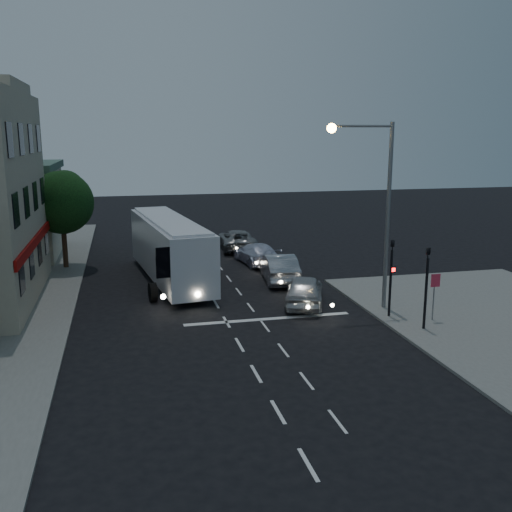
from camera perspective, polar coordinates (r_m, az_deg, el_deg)
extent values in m
plane|color=black|center=(24.83, -2.13, -8.07)|extent=(120.00, 120.00, 0.00)
cube|color=silver|center=(16.09, 5.24, -20.05)|extent=(0.12, 1.60, 0.01)
cube|color=silver|center=(18.58, 2.21, -15.31)|extent=(0.12, 1.60, 0.01)
cube|color=silver|center=(21.20, 0.01, -11.68)|extent=(0.12, 1.60, 0.01)
cube|color=silver|center=(23.91, -1.66, -8.86)|extent=(0.12, 1.60, 0.01)
cube|color=silver|center=(26.68, -2.97, -6.61)|extent=(0.12, 1.60, 0.01)
cube|color=silver|center=(29.50, -4.02, -4.79)|extent=(0.12, 1.60, 0.01)
cube|color=silver|center=(32.35, -4.88, -3.28)|extent=(0.12, 1.60, 0.01)
cube|color=silver|center=(35.23, -5.60, -2.02)|extent=(0.12, 1.60, 0.01)
cube|color=silver|center=(38.12, -6.21, -0.95)|extent=(0.12, 1.60, 0.01)
cube|color=silver|center=(41.03, -6.73, -0.03)|extent=(0.12, 1.60, 0.01)
cube|color=silver|center=(18.20, 8.15, -16.05)|extent=(0.10, 1.50, 0.01)
cube|color=silver|center=(20.72, 5.08, -12.32)|extent=(0.10, 1.50, 0.01)
cube|color=silver|center=(23.36, 2.74, -9.38)|extent=(0.10, 1.50, 0.01)
cube|color=silver|center=(26.08, 0.92, -7.05)|extent=(0.10, 1.50, 0.01)
cube|color=silver|center=(28.85, -0.54, -5.15)|extent=(0.10, 1.50, 0.01)
cube|color=silver|center=(31.66, -1.74, -3.58)|extent=(0.10, 1.50, 0.01)
cube|color=silver|center=(34.51, -2.74, -2.27)|extent=(0.10, 1.50, 0.01)
cube|color=silver|center=(37.38, -3.59, -1.16)|extent=(0.10, 1.50, 0.01)
cube|color=silver|center=(40.27, -4.31, -0.21)|extent=(0.10, 1.50, 0.01)
cube|color=silver|center=(43.17, -4.93, 0.62)|extent=(0.10, 1.50, 0.01)
cube|color=silver|center=(27.09, 1.22, -6.31)|extent=(8.00, 0.35, 0.01)
cube|color=silver|center=(34.02, -8.65, 0.79)|extent=(4.09, 12.34, 3.23)
cube|color=silver|center=(33.74, -8.73, 3.56)|extent=(3.63, 11.89, 0.18)
cube|color=black|center=(28.06, -7.65, -0.53)|extent=(2.32, 0.42, 1.51)
cube|color=black|center=(34.51, -6.64, 2.12)|extent=(1.36, 10.02, 0.91)
cube|color=black|center=(34.32, -10.87, 1.92)|extent=(1.36, 10.02, 0.91)
cube|color=#AE030A|center=(35.21, -6.68, 0.47)|extent=(0.76, 5.51, 1.41)
cube|color=#AE030A|center=(35.03, -10.85, 0.27)|extent=(0.76, 5.51, 1.41)
cylinder|color=black|center=(30.16, -10.28, -3.59)|extent=(0.48, 1.05, 1.01)
cylinder|color=black|center=(30.37, -5.51, -3.33)|extent=(0.48, 1.05, 1.01)
cylinder|color=black|center=(36.72, -10.87, -0.80)|extent=(0.48, 1.05, 1.01)
cylinder|color=black|center=(36.90, -6.95, -0.60)|extent=(0.48, 1.05, 1.01)
cylinder|color=black|center=(38.39, -10.98, -0.24)|extent=(0.48, 1.05, 1.01)
cylinder|color=black|center=(38.56, -7.24, -0.06)|extent=(0.48, 1.05, 1.01)
cylinder|color=#FFF2CC|center=(28.34, -9.27, -4.04)|extent=(0.27, 0.08, 0.26)
cylinder|color=#FFF2CC|center=(28.50, -5.82, -3.85)|extent=(0.27, 0.08, 0.26)
imported|color=#BABABA|center=(29.16, 4.87, -3.41)|extent=(3.30, 4.94, 1.56)
imported|color=#A3A3A8|center=(33.74, 2.31, -1.16)|extent=(2.28, 5.19, 1.66)
imported|color=silver|center=(38.27, 0.05, 0.26)|extent=(2.58, 5.09, 1.42)
imported|color=gray|center=(43.05, -1.90, 1.64)|extent=(2.87, 5.58, 1.51)
cylinder|color=black|center=(27.44, 13.29, -2.66)|extent=(0.12, 0.12, 3.20)
imported|color=black|center=(27.00, 13.50, 1.55)|extent=(0.15, 0.18, 0.90)
cube|color=black|center=(27.12, 13.53, -1.32)|extent=(0.25, 0.12, 0.30)
cube|color=#FF0C0C|center=(27.05, 13.60, -1.36)|extent=(0.16, 0.02, 0.18)
cylinder|color=black|center=(26.07, 16.62, -3.62)|extent=(0.12, 0.12, 3.20)
imported|color=black|center=(25.61, 16.90, 0.80)|extent=(0.18, 0.15, 0.90)
cylinder|color=slate|center=(27.55, 17.33, -4.13)|extent=(0.06, 0.06, 2.00)
cube|color=#C3253F|center=(27.26, 17.52, -2.35)|extent=(0.45, 0.03, 0.60)
cylinder|color=slate|center=(28.28, 13.05, 3.78)|extent=(0.20, 0.20, 9.00)
cylinder|color=slate|center=(27.37, 10.59, 12.66)|extent=(3.00, 0.12, 0.12)
sphere|color=#FFBF59|center=(26.81, 7.57, 12.56)|extent=(0.44, 0.44, 0.44)
cube|color=gray|center=(31.35, -23.28, 14.46)|extent=(1.00, 12.00, 0.50)
cube|color=gray|center=(31.38, -23.35, 15.37)|extent=(1.00, 6.00, 0.50)
cube|color=#8F0906|center=(31.68, -21.21, 1.39)|extent=(0.15, 12.00, 0.50)
cube|color=black|center=(27.48, -22.38, -1.95)|extent=(0.06, 1.30, 1.50)
cube|color=black|center=(30.38, -21.53, -0.61)|extent=(0.06, 1.30, 1.50)
cube|color=black|center=(33.29, -20.82, 0.50)|extent=(0.06, 1.30, 1.50)
cube|color=black|center=(36.21, -20.23, 1.42)|extent=(0.06, 1.30, 1.50)
cube|color=black|center=(26.96, -22.88, 4.25)|extent=(0.06, 1.30, 1.50)
cube|color=black|center=(29.90, -21.97, 5.01)|extent=(0.06, 1.30, 1.50)
cube|color=black|center=(32.86, -21.21, 5.63)|extent=(0.06, 1.30, 1.50)
cube|color=black|center=(35.82, -20.58, 6.14)|extent=(0.06, 1.30, 1.50)
cube|color=black|center=(26.77, -23.42, 10.62)|extent=(0.06, 1.30, 1.50)
cube|color=black|center=(29.73, -22.43, 10.75)|extent=(0.06, 1.30, 1.50)
cube|color=black|center=(32.70, -21.62, 10.85)|extent=(0.06, 1.30, 1.50)
cube|color=black|center=(35.67, -20.94, 10.93)|extent=(0.06, 1.30, 1.50)
cylinder|color=black|center=(38.71, -18.58, 0.98)|extent=(0.32, 0.32, 2.80)
sphere|color=black|center=(38.30, -18.86, 5.09)|extent=(4.00, 4.00, 4.00)
sphere|color=#1A5119|center=(38.81, -18.56, 6.24)|extent=(2.60, 2.60, 2.60)
sphere|color=black|center=(37.70, -19.44, 5.56)|extent=(2.40, 2.40, 2.40)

